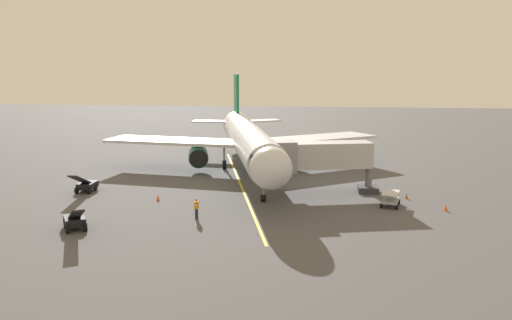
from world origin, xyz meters
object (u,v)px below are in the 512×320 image
belt_loader_near_nose (75,220)px  safety_cone_nose_left (158,198)px  safety_cone_nose_right (407,196)px  jet_bridge (314,156)px  baggage_cart_starboard_side (390,199)px  belt_loader_portside (86,185)px  airplane (247,140)px  safety_cone_wing_port (446,208)px  ground_crew_marshaller (196,208)px

belt_loader_near_nose → safety_cone_nose_left: 10.13m
safety_cone_nose_left → safety_cone_nose_right: (-23.42, -3.44, 0.00)m
jet_bridge → baggage_cart_starboard_side: 8.56m
belt_loader_portside → safety_cone_nose_right: size_ratio=8.39×
jet_bridge → baggage_cart_starboard_side: size_ratio=4.02×
airplane → jet_bridge: airplane is taller
belt_loader_near_nose → belt_loader_portside: bearing=-69.1°
airplane → belt_loader_portside: bearing=37.8°
safety_cone_nose_right → belt_loader_near_nose: bearing=25.4°
safety_cone_nose_right → safety_cone_wing_port: 4.86m
jet_bridge → baggage_cart_starboard_side: jet_bridge is taller
ground_crew_marshaller → baggage_cart_starboard_side: bearing=-159.8°
airplane → jet_bridge: 12.50m
jet_bridge → safety_cone_wing_port: 13.09m
airplane → baggage_cart_starboard_side: (-14.86, 13.57, -3.35)m
jet_bridge → belt_loader_portside: jet_bridge is taller
belt_loader_near_nose → belt_loader_portside: size_ratio=0.98×
airplane → ground_crew_marshaller: airplane is taller
jet_bridge → ground_crew_marshaller: size_ratio=6.71×
belt_loader_portside → safety_cone_wing_port: (-34.34, 3.14, -0.44)m
jet_bridge → airplane: bearing=-50.8°
baggage_cart_starboard_side → safety_cone_nose_right: (-1.92, -2.94, -0.38)m
baggage_cart_starboard_side → airplane: bearing=-42.4°
jet_bridge → safety_cone_wing_port: size_ratio=20.88×
belt_loader_near_nose → safety_cone_nose_left: belt_loader_near_nose is taller
safety_cone_nose_left → safety_cone_wing_port: same height
safety_cone_nose_right → safety_cone_wing_port: same height
belt_loader_near_nose → safety_cone_wing_port: size_ratio=8.22×
belt_loader_portside → baggage_cart_starboard_side: 29.79m
safety_cone_wing_port → safety_cone_nose_left: bearing=-1.3°
belt_loader_portside → baggage_cart_starboard_side: belt_loader_portside is taller
airplane → jet_bridge: bearing=129.2°
belt_loader_portside → jet_bridge: bearing=-175.4°
belt_loader_portside → safety_cone_wing_port: size_ratio=8.39×
belt_loader_portside → safety_cone_nose_left: bearing=162.8°
airplane → safety_cone_nose_right: bearing=147.7°
ground_crew_marshaller → safety_cone_nose_right: 20.48m
safety_cone_nose_left → ground_crew_marshaller: bearing=132.2°
airplane → safety_cone_wing_port: bearing=143.0°
airplane → belt_loader_near_nose: bearing=66.3°
ground_crew_marshaller → belt_loader_near_nose: bearing=24.1°
jet_bridge → ground_crew_marshaller: jet_bridge is taller
belt_loader_portside → safety_cone_nose_right: belt_loader_portside is taller
belt_loader_portside → baggage_cart_starboard_side: (-29.72, 2.04, -0.06)m
belt_loader_near_nose → safety_cone_nose_left: (-3.66, -9.43, -0.44)m
belt_loader_portside → safety_cone_nose_right: bearing=-178.4°
baggage_cart_starboard_side → ground_crew_marshaller: bearing=20.2°
ground_crew_marshaller → safety_cone_nose_left: (5.03, -5.55, -0.61)m
belt_loader_near_nose → baggage_cart_starboard_side: bearing=-158.5°
belt_loader_near_nose → belt_loader_portside: 12.81m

